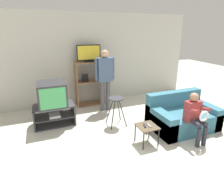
{
  "coord_description": "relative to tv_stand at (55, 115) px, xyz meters",
  "views": [
    {
      "loc": [
        -1.39,
        -1.93,
        2.12
      ],
      "look_at": [
        0.07,
        1.86,
        0.9
      ],
      "focal_mm": 30.0,
      "sensor_mm": 36.0,
      "label": 1
    }
  ],
  "objects": [
    {
      "name": "tv_stand",
      "position": [
        0.0,
        0.0,
        0.0
      ],
      "size": [
        0.91,
        0.51,
        0.48
      ],
      "color": "#38383D",
      "rests_on": "ground_plane"
    },
    {
      "name": "remote_control_white",
      "position": [
        1.62,
        -1.45,
        0.15
      ],
      "size": [
        0.05,
        0.15,
        0.02
      ],
      "primitive_type": "cube",
      "rotation": [
        0.0,
        0.0,
        -0.12
      ],
      "color": "gray",
      "rests_on": "snack_table"
    },
    {
      "name": "snack_table",
      "position": [
        1.59,
        -1.44,
        0.08
      ],
      "size": [
        0.37,
        0.37,
        0.37
      ],
      "color": "brown",
      "rests_on": "ground_plane"
    },
    {
      "name": "folding_stool",
      "position": [
        1.32,
        -0.53,
        0.3
      ],
      "size": [
        0.4,
        0.38,
        0.67
      ],
      "color": "black",
      "rests_on": "ground_plane"
    },
    {
      "name": "person_standing_adult",
      "position": [
        1.36,
        0.35,
        0.76
      ],
      "size": [
        0.53,
        0.2,
        1.64
      ],
      "color": "#4C4C56",
      "rests_on": "ground_plane"
    },
    {
      "name": "remote_control_black",
      "position": [
        1.54,
        -1.43,
        0.15
      ],
      "size": [
        0.09,
        0.15,
        0.02
      ],
      "primitive_type": "cube",
      "rotation": [
        0.0,
        0.0,
        -0.37
      ],
      "color": "#232328",
      "rests_on": "snack_table"
    },
    {
      "name": "person_seated_child",
      "position": [
        2.51,
        -1.66,
        0.33
      ],
      "size": [
        0.33,
        0.43,
        0.97
      ],
      "color": "#2D2D38",
      "rests_on": "ground_plane"
    },
    {
      "name": "couch",
      "position": [
        2.66,
        -1.15,
        0.02
      ],
      "size": [
        1.41,
        0.9,
        0.75
      ],
      "color": "teal",
      "rests_on": "ground_plane"
    },
    {
      "name": "wall_back",
      "position": [
        1.21,
        1.17,
        1.06
      ],
      "size": [
        6.4,
        0.06,
        2.6
      ],
      "color": "beige",
      "rests_on": "ground_plane"
    },
    {
      "name": "media_shelf",
      "position": [
        1.09,
        0.91,
        0.41
      ],
      "size": [
        0.81,
        0.38,
        1.27
      ],
      "color": "#8E6642",
      "rests_on": "ground_plane"
    },
    {
      "name": "television_main",
      "position": [
        -0.01,
        -0.0,
        0.51
      ],
      "size": [
        0.61,
        0.64,
        0.54
      ],
      "color": "#2D2D33",
      "rests_on": "tv_stand"
    },
    {
      "name": "television_flat",
      "position": [
        1.08,
        0.88,
        1.25
      ],
      "size": [
        0.66,
        0.2,
        0.46
      ],
      "color": "black",
      "rests_on": "media_shelf"
    }
  ]
}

